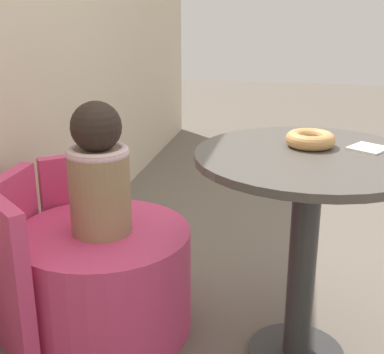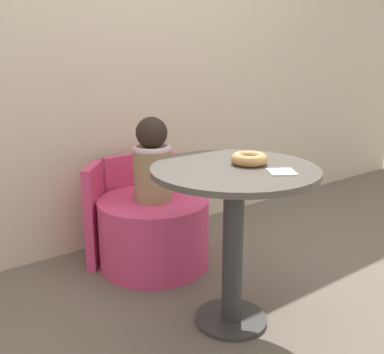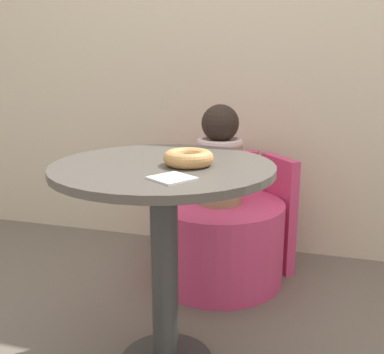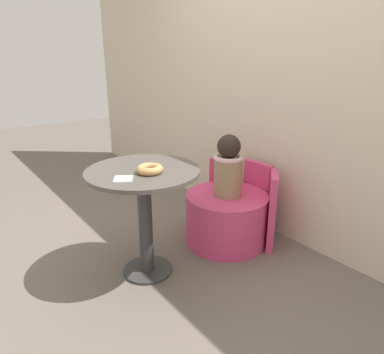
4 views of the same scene
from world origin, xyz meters
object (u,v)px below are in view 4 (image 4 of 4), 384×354
at_px(round_table, 144,197).
at_px(donut, 150,169).
at_px(tub_chair, 226,218).
at_px(child_figure, 228,167).

relative_size(round_table, donut, 4.65).
bearing_deg(donut, tub_chair, 94.59).
distance_m(tub_chair, child_figure, 0.41).
relative_size(round_table, child_figure, 1.57).
xyz_separation_m(tub_chair, child_figure, (-0.00, 0.00, 0.41)).
distance_m(round_table, child_figure, 0.69).
xyz_separation_m(child_figure, donut, (0.06, -0.69, 0.14)).
height_order(round_table, child_figure, child_figure).
bearing_deg(donut, child_figure, 94.59).
bearing_deg(child_figure, tub_chair, -72.65).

